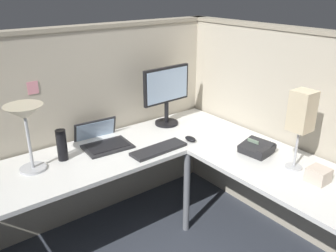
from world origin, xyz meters
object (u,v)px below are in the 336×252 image
at_px(thermos_flask, 62,145).
at_px(office_phone, 257,149).
at_px(monitor, 167,91).
at_px(tissue_box, 318,175).
at_px(computer_mouse, 190,139).
at_px(laptop, 102,140).
at_px(keyboard, 159,149).
at_px(desk_lamp_paper, 302,113).
at_px(desk_lamp_dome, 25,118).

height_order(thermos_flask, office_phone, thermos_flask).
xyz_separation_m(monitor, tissue_box, (0.16, -1.32, -0.25)).
relative_size(monitor, computer_mouse, 4.81).
relative_size(laptop, tissue_box, 3.35).
bearing_deg(laptop, keyboard, -54.15).
relative_size(laptop, desk_lamp_paper, 0.76).
bearing_deg(monitor, laptop, -179.07).
bearing_deg(keyboard, office_phone, -42.96).
bearing_deg(tissue_box, desk_lamp_paper, 79.88).
bearing_deg(desk_lamp_dome, desk_lamp_paper, -36.78).
bearing_deg(desk_lamp_paper, laptop, 126.26).
xyz_separation_m(thermos_flask, tissue_box, (1.13, -1.23, -0.06)).
xyz_separation_m(thermos_flask, office_phone, (1.14, -0.76, -0.07)).
bearing_deg(office_phone, thermos_flask, 146.40).
bearing_deg(laptop, tissue_box, -59.05).
height_order(keyboard, office_phone, office_phone).
xyz_separation_m(monitor, keyboard, (-0.36, -0.38, -0.28)).
height_order(keyboard, computer_mouse, computer_mouse).
bearing_deg(office_phone, keyboard, 138.77).
height_order(monitor, desk_lamp_paper, desk_lamp_paper).
distance_m(keyboard, office_phone, 0.71).
distance_m(laptop, thermos_flask, 0.36).
height_order(monitor, thermos_flask, monitor).
relative_size(desk_lamp_dome, tissue_box, 3.71).
height_order(computer_mouse, thermos_flask, thermos_flask).
relative_size(keyboard, computer_mouse, 4.13).
bearing_deg(laptop, office_phone, -46.28).
xyz_separation_m(keyboard, tissue_box, (0.52, -0.94, 0.03)).
bearing_deg(desk_lamp_dome, computer_mouse, -14.53).
xyz_separation_m(monitor, laptop, (-0.63, -0.01, -0.27)).
height_order(computer_mouse, tissue_box, tissue_box).
bearing_deg(keyboard, monitor, 44.60).
bearing_deg(laptop, computer_mouse, -34.23).
relative_size(laptop, thermos_flask, 1.83).
bearing_deg(office_phone, tissue_box, -91.20).
height_order(office_phone, desk_lamp_paper, desk_lamp_paper).
relative_size(keyboard, thermos_flask, 1.95).
distance_m(monitor, desk_lamp_paper, 1.15).
relative_size(monitor, laptop, 1.24).
xyz_separation_m(desk_lamp_paper, tissue_box, (-0.03, -0.19, -0.34)).
distance_m(thermos_flask, tissue_box, 1.67).
relative_size(keyboard, office_phone, 1.92).
distance_m(computer_mouse, thermos_flask, 0.95).
bearing_deg(desk_lamp_dome, office_phone, -28.76).
distance_m(desk_lamp_paper, tissue_box, 0.39).
relative_size(laptop, office_phone, 1.79).
xyz_separation_m(desk_lamp_dome, desk_lamp_paper, (1.37, -1.03, 0.02)).
height_order(desk_lamp_dome, office_phone, desk_lamp_dome).
bearing_deg(tissue_box, office_phone, 88.80).
relative_size(thermos_flask, desk_lamp_paper, 0.42).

